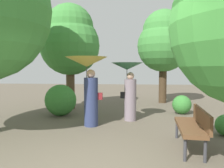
{
  "coord_description": "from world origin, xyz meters",
  "views": [
    {
      "loc": [
        0.58,
        -3.09,
        1.66
      ],
      "look_at": [
        0.0,
        3.59,
        1.18
      ],
      "focal_mm": 35.17,
      "sensor_mm": 36.0,
      "label": 1
    }
  ],
  "objects": [
    {
      "name": "bush_path_left",
      "position": [
        -1.89,
        4.38,
        0.55
      ],
      "size": [
        1.1,
        1.1,
        1.1
      ],
      "primitive_type": "sphere",
      "color": "#387F33",
      "rests_on": "ground"
    },
    {
      "name": "tree_mid_right",
      "position": [
        2.11,
        7.68,
        2.96
      ],
      "size": [
        2.47,
        2.47,
        4.46
      ],
      "color": "#42301E",
      "rests_on": "ground"
    },
    {
      "name": "park_bench",
      "position": [
        1.87,
        1.47,
        0.51
      ],
      "size": [
        0.63,
        1.54,
        0.83
      ],
      "rotation": [
        0.0,
        0.0,
        -1.67
      ],
      "color": "#38383D",
      "rests_on": "ground"
    },
    {
      "name": "person_left",
      "position": [
        -0.63,
        3.08,
        1.43
      ],
      "size": [
        1.19,
        1.19,
        1.99
      ],
      "rotation": [
        0.0,
        0.0,
        1.72
      ],
      "color": "navy",
      "rests_on": "ground"
    },
    {
      "name": "tree_mid_left",
      "position": [
        -1.91,
        5.75,
        2.82
      ],
      "size": [
        2.44,
        2.44,
        4.27
      ],
      "color": "brown",
      "rests_on": "ground"
    },
    {
      "name": "bush_behind_bench",
      "position": [
        2.44,
        5.05,
        0.34
      ],
      "size": [
        0.69,
        0.69,
        0.69
      ],
      "primitive_type": "sphere",
      "color": "#387F33",
      "rests_on": "ground"
    },
    {
      "name": "person_right",
      "position": [
        0.5,
        3.85,
        1.24
      ],
      "size": [
        0.99,
        0.99,
        1.85
      ],
      "rotation": [
        0.0,
        0.0,
        1.72
      ],
      "color": "gray",
      "rests_on": "ground"
    }
  ]
}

